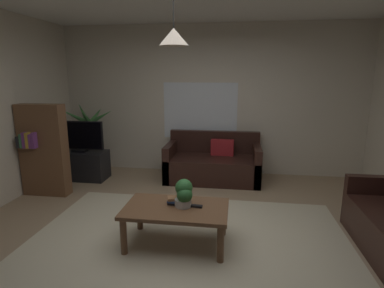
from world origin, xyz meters
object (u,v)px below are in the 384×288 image
(tv_stand, at_px, (82,165))
(pendant_lamp, at_px, (174,37))
(coffee_table, at_px, (176,213))
(bookshelf_corner, at_px, (43,150))
(couch_under_window, at_px, (213,165))
(book_on_table_0, at_px, (174,202))
(book_on_table_1, at_px, (173,201))
(book_on_table_2, at_px, (174,198))
(potted_palm_corner, at_px, (90,142))
(tv, at_px, (79,136))
(remote_on_table_0, at_px, (195,206))
(potted_plant_on_table, at_px, (184,193))

(tv_stand, height_order, pendant_lamp, pendant_lamp)
(coffee_table, distance_m, bookshelf_corner, 2.57)
(couch_under_window, distance_m, book_on_table_0, 2.13)
(book_on_table_0, height_order, book_on_table_1, book_on_table_1)
(coffee_table, xyz_separation_m, book_on_table_0, (-0.03, 0.09, 0.08))
(book_on_table_0, bearing_deg, tv_stand, 138.29)
(couch_under_window, xyz_separation_m, book_on_table_2, (-0.26, -2.12, 0.22))
(coffee_table, distance_m, book_on_table_1, 0.13)
(book_on_table_2, distance_m, potted_palm_corner, 3.06)
(book_on_table_0, distance_m, potted_palm_corner, 3.06)
(tv_stand, height_order, tv, tv)
(book_on_table_0, xyz_separation_m, tv, (-2.06, 1.81, 0.33))
(tv, height_order, potted_palm_corner, potted_palm_corner)
(book_on_table_2, height_order, pendant_lamp, pendant_lamp)
(remote_on_table_0, height_order, bookshelf_corner, bookshelf_corner)
(remote_on_table_0, bearing_deg, book_on_table_2, 83.90)
(tv_stand, relative_size, potted_palm_corner, 0.68)
(coffee_table, distance_m, remote_on_table_0, 0.22)
(book_on_table_2, height_order, tv, tv)
(book_on_table_1, distance_m, book_on_table_2, 0.03)
(potted_palm_corner, bearing_deg, tv_stand, -87.79)
(book_on_table_0, bearing_deg, couch_under_window, 82.85)
(tv, bearing_deg, book_on_table_1, -41.73)
(remote_on_table_0, xyz_separation_m, tv_stand, (-2.29, 1.89, -0.20))
(book_on_table_2, distance_m, remote_on_table_0, 0.25)
(remote_on_table_0, height_order, potted_palm_corner, potted_palm_corner)
(remote_on_table_0, height_order, tv_stand, tv_stand)
(potted_palm_corner, bearing_deg, book_on_table_1, -47.64)
(tv_stand, xyz_separation_m, tv, (0.00, -0.02, 0.53))
(remote_on_table_0, bearing_deg, tv, 56.25)
(book_on_table_1, height_order, potted_plant_on_table, potted_plant_on_table)
(potted_plant_on_table, bearing_deg, pendant_lamp, -154.74)
(book_on_table_1, height_order, bookshelf_corner, bookshelf_corner)
(pendant_lamp, bearing_deg, potted_plant_on_table, 25.26)
(couch_under_window, height_order, potted_plant_on_table, couch_under_window)
(tv, bearing_deg, pendant_lamp, -42.23)
(coffee_table, xyz_separation_m, bookshelf_corner, (-2.28, 1.15, 0.34))
(book_on_table_0, distance_m, book_on_table_1, 0.03)
(potted_palm_corner, xyz_separation_m, bookshelf_corner, (-0.17, -1.18, 0.13))
(potted_plant_on_table, xyz_separation_m, tv_stand, (-2.17, 1.88, -0.34))
(book_on_table_0, bearing_deg, remote_on_table_0, -13.15)
(potted_plant_on_table, xyz_separation_m, pendant_lamp, (-0.08, -0.04, 1.59))
(book_on_table_0, distance_m, pendant_lamp, 1.73)
(coffee_table, relative_size, tv, 1.27)
(tv, bearing_deg, potted_plant_on_table, -40.54)
(tv_stand, relative_size, tv, 1.03)
(couch_under_window, relative_size, pendant_lamp, 2.65)
(book_on_table_2, bearing_deg, book_on_table_1, -131.62)
(pendant_lamp, bearing_deg, couch_under_window, 83.99)
(tv_stand, distance_m, bookshelf_corner, 0.91)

